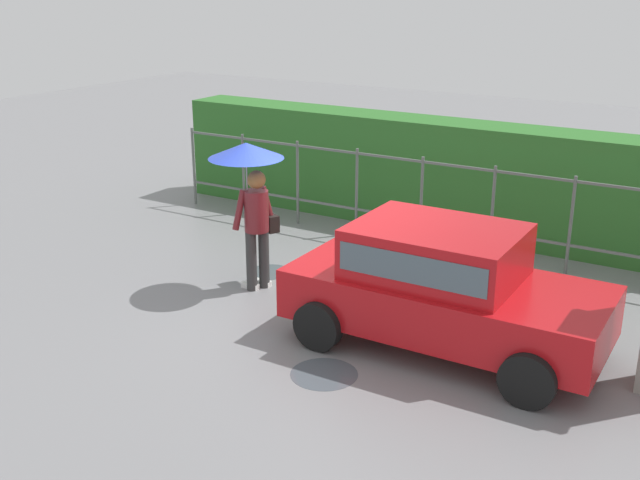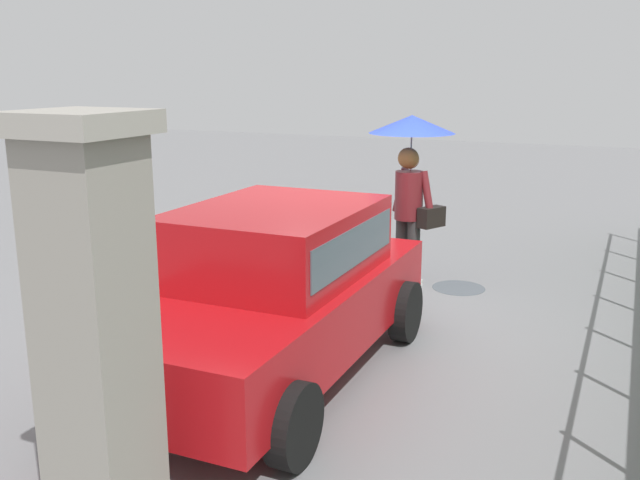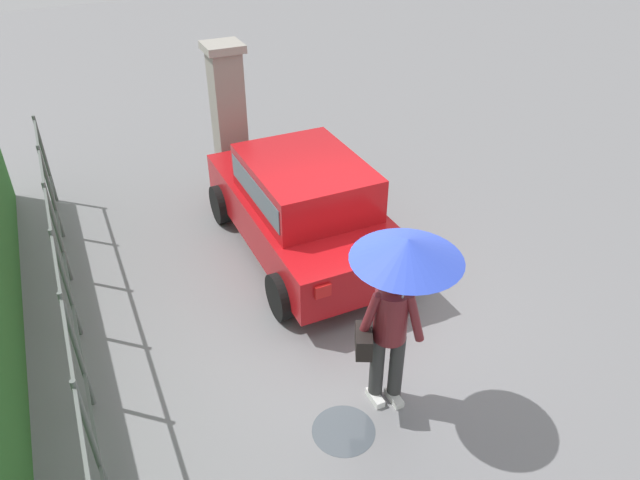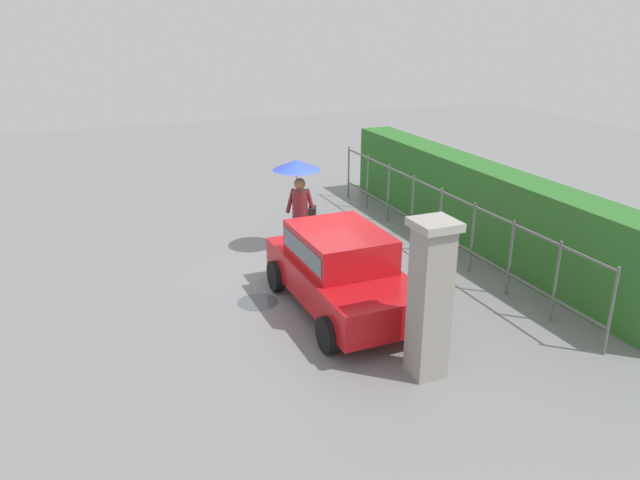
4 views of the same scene
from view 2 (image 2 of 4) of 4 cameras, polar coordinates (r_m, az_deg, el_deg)
The scene contains 6 objects.
ground_plane at distance 7.55m, azimuth 2.12°, elevation -6.65°, with size 40.00×40.00×0.00m, color slate.
car at distance 6.10m, azimuth -3.85°, elevation -3.64°, with size 3.75×1.88×1.48m.
pedestrian at distance 8.53m, azimuth 7.42°, elevation 6.54°, with size 1.03×1.03×2.09m.
gate_pillar at distance 3.91m, azimuth -17.68°, elevation -7.55°, with size 0.60×0.60×2.42m.
puddle_near at distance 7.68m, azimuth -9.78°, elevation -6.48°, with size 0.76×0.76×0.00m, color #4C545B.
puddle_far at distance 8.85m, azimuth 11.16°, elevation -3.82°, with size 0.65×0.65×0.00m, color #4C545B.
Camera 2 is at (6.57, 2.66, 2.61)m, focal length 39.51 mm.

